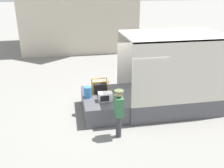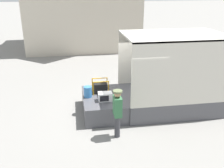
{
  "view_description": "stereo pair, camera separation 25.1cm",
  "coord_description": "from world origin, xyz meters",
  "views": [
    {
      "loc": [
        -2.07,
        -8.68,
        4.64
      ],
      "look_at": [
        -0.49,
        -0.2,
        1.26
      ],
      "focal_mm": 40.0,
      "sensor_mm": 36.0,
      "label": 1
    },
    {
      "loc": [
        -1.83,
        -8.73,
        4.64
      ],
      "look_at": [
        -0.49,
        -0.2,
        1.26
      ],
      "focal_mm": 40.0,
      "sensor_mm": 36.0,
      "label": 2
    }
  ],
  "objects": [
    {
      "name": "box_truck",
      "position": [
        3.3,
        0.0,
        0.88
      ],
      "size": [
        5.62,
        2.45,
        3.01
      ],
      "color": "#B2B2B7",
      "rests_on": "ground"
    },
    {
      "name": "tailgate_deck",
      "position": [
        -0.79,
        0.0,
        0.35
      ],
      "size": [
        1.58,
        2.33,
        0.71
      ],
      "primitive_type": "cube",
      "color": "#4C4C51",
      "rests_on": "ground"
    },
    {
      "name": "orange_bucket",
      "position": [
        -1.39,
        -0.0,
        0.91
      ],
      "size": [
        0.3,
        0.3,
        0.42
      ],
      "color": "#3370B2",
      "rests_on": "tailgate_deck"
    },
    {
      "name": "ground_plane",
      "position": [
        0.0,
        0.0,
        0.0
      ],
      "size": [
        160.0,
        160.0,
        0.0
      ],
      "primitive_type": "plane",
      "color": "gray"
    },
    {
      "name": "microwave",
      "position": [
        -0.78,
        -0.43,
        0.86
      ],
      "size": [
        0.51,
        0.35,
        0.32
      ],
      "color": "white",
      "rests_on": "tailgate_deck"
    },
    {
      "name": "worker_person",
      "position": [
        -0.56,
        -1.78,
        1.01
      ],
      "size": [
        0.3,
        0.44,
        1.65
      ],
      "color": "#38383D",
      "rests_on": "ground"
    },
    {
      "name": "portable_generator",
      "position": [
        -0.85,
        0.37,
        0.91
      ],
      "size": [
        0.63,
        0.45,
        0.54
      ],
      "color": "black",
      "rests_on": "tailgate_deck"
    }
  ]
}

